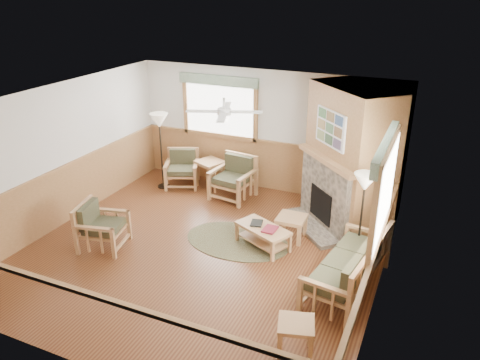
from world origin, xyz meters
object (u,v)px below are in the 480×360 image
at_px(floor_lamp_left, 161,151).
at_px(armchair_left, 103,226).
at_px(coffee_table, 263,237).
at_px(armchair_back_left, 182,169).
at_px(footstool, 291,228).
at_px(armchair_back_right, 233,178).
at_px(end_table_sofa, 295,339).
at_px(sofa, 348,264).
at_px(end_table_chairs, 210,174).
at_px(floor_lamp_right, 361,219).

bearing_deg(floor_lamp_left, armchair_left, -80.04).
bearing_deg(coffee_table, armchair_back_left, 171.17).
xyz_separation_m(armchair_back_left, footstool, (3.08, -1.30, -0.19)).
xyz_separation_m(armchair_back_right, end_table_sofa, (2.69, -3.95, -0.21)).
xyz_separation_m(sofa, end_table_sofa, (-0.30, -1.66, -0.19)).
height_order(end_table_chairs, footstool, end_table_chairs).
distance_m(armchair_back_right, floor_lamp_left, 1.77).
bearing_deg(end_table_chairs, floor_lamp_left, -154.18).
distance_m(armchair_back_left, footstool, 3.34).
bearing_deg(end_table_sofa, end_table_chairs, 128.50).
bearing_deg(footstool, end_table_chairs, 148.27).
height_order(coffee_table, footstool, footstool).
bearing_deg(end_table_sofa, armchair_back_left, 134.71).
xyz_separation_m(armchair_back_left, coffee_table, (2.71, -1.79, -0.21)).
height_order(end_table_chairs, floor_lamp_right, floor_lamp_right).
relative_size(end_table_chairs, floor_lamp_left, 0.36).
bearing_deg(footstool, end_table_sofa, -70.84).
bearing_deg(end_table_sofa, floor_lamp_left, 138.99).
xyz_separation_m(armchair_back_right, floor_lamp_left, (-1.71, -0.12, 0.42)).
bearing_deg(floor_lamp_right, armchair_back_left, 160.07).
xyz_separation_m(armchair_left, end_table_sofa, (3.93, -1.14, -0.16)).
relative_size(armchair_back_right, end_table_chairs, 1.47).
bearing_deg(sofa, armchair_back_left, -110.49).
bearing_deg(armchair_back_left, armchair_back_right, -28.53).
xyz_separation_m(coffee_table, end_table_chairs, (-2.08, 2.01, 0.11)).
height_order(sofa, coffee_table, sofa).
distance_m(sofa, end_table_sofa, 1.70).
height_order(coffee_table, end_table_sofa, end_table_sofa).
bearing_deg(armchair_back_right, footstool, -27.18).
bearing_deg(armchair_left, end_table_chairs, -22.70).
distance_m(sofa, end_table_chairs, 4.56).
height_order(armchair_left, end_table_chairs, armchair_left).
distance_m(sofa, floor_lamp_right, 0.93).
height_order(sofa, floor_lamp_left, floor_lamp_left).
distance_m(armchair_back_right, end_table_chairs, 0.83).
bearing_deg(armchair_left, footstool, -74.58).
relative_size(sofa, armchair_back_left, 2.32).
distance_m(coffee_table, footstool, 0.62).
distance_m(end_table_sofa, floor_lamp_right, 2.59).
height_order(coffee_table, end_table_chairs, end_table_chairs).
height_order(sofa, end_table_sofa, sofa).
bearing_deg(sofa, footstool, -122.97).
bearing_deg(armchair_left, coffee_table, -79.64).
height_order(sofa, end_table_chairs, sofa).
distance_m(armchair_left, coffee_table, 2.84).
xyz_separation_m(footstool, floor_lamp_left, (-3.43, 1.04, 0.66)).
bearing_deg(end_table_chairs, armchair_back_right, -25.69).
bearing_deg(sofa, armchair_back_right, -118.79).
height_order(end_table_sofa, floor_lamp_right, floor_lamp_right).
bearing_deg(floor_lamp_left, floor_lamp_right, -15.67).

